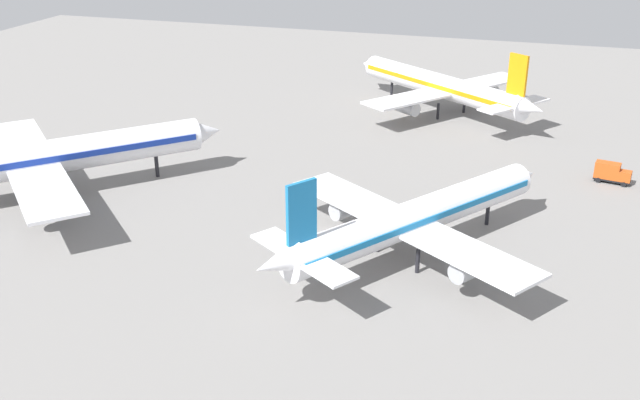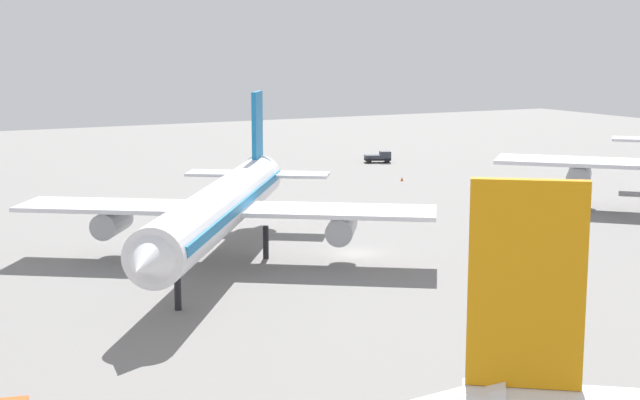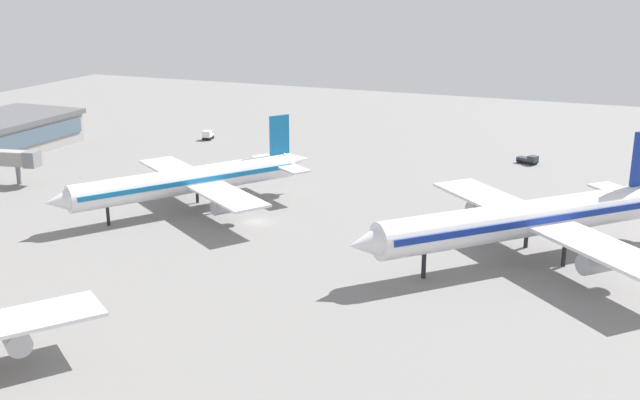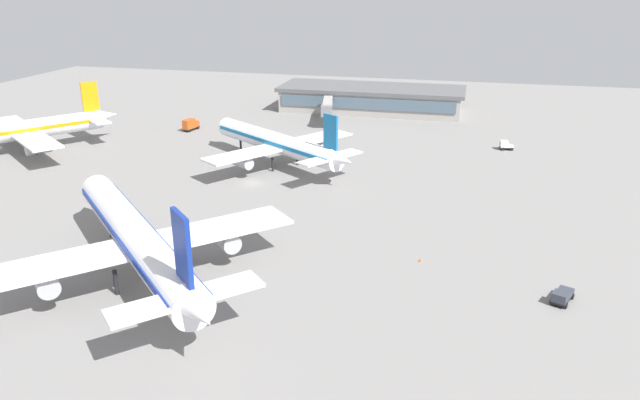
% 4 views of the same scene
% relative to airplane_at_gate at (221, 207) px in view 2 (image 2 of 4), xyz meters
% --- Properties ---
extents(ground, '(288.00, 288.00, 0.00)m').
position_rel_airplane_at_gate_xyz_m(ground, '(1.68, 13.21, -5.43)').
color(ground, gray).
extents(airplane_at_gate, '(42.80, 36.09, 14.95)m').
position_rel_airplane_at_gate_xyz_m(airplane_at_gate, '(0.00, 0.00, 0.00)').
color(airplane_at_gate, white).
rests_on(airplane_at_gate, ground).
extents(pushback_tractor, '(3.54, 4.79, 1.90)m').
position_rel_airplane_at_gate_xyz_m(pushback_tractor, '(-56.31, 50.00, -4.46)').
color(pushback_tractor, black).
rests_on(pushback_tractor, ground).
extents(safety_cone_near_gate, '(0.44, 0.44, 0.60)m').
position_rel_airplane_at_gate_xyz_m(safety_cone_near_gate, '(-36.68, 42.32, -5.13)').
color(safety_cone_near_gate, '#EA590C').
rests_on(safety_cone_near_gate, ground).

